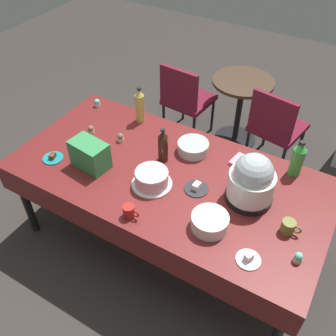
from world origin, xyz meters
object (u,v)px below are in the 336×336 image
Objects in this scene: cupcake_lemon at (97,103)px; soda_bottle_cola at (163,146)px; cupcake_vanilla at (298,258)px; soda_bottle_ginger_ale at (140,106)px; slow_cooker at (252,181)px; soda_carton at (90,155)px; soda_bottle_lime_soda at (298,159)px; glass_salad_bowl at (193,147)px; dessert_plate_charcoal at (196,188)px; cupcake_berry at (266,172)px; frosted_layer_cake at (152,179)px; maroon_chair_left at (185,97)px; cupcake_mint at (91,130)px; coffee_mug_olive at (288,227)px; ceramic_snack_bowl at (210,222)px; cupcake_cocoa at (120,138)px; potluck_table at (168,180)px; dessert_plate_white at (248,259)px; dessert_plate_teal at (53,157)px; coffee_mug_red at (129,211)px; maroon_chair_right at (275,125)px; round_cafe_table at (240,100)px.

cupcake_lemon is 0.90m from soda_bottle_cola.
cupcake_vanilla is 0.22× the size of soda_bottle_ginger_ale.
slow_cooker is 5.21× the size of cupcake_lemon.
soda_carton is (0.00, -0.63, -0.04)m from soda_bottle_ginger_ale.
slow_cooker reaches higher than soda_bottle_lime_soda.
glass_salad_bowl is 1.41× the size of dessert_plate_charcoal.
soda_bottle_ginger_ale is at bearing 155.48° from cupcake_vanilla.
cupcake_berry is at bearing 85.45° from slow_cooker.
frosted_layer_cake is 1.56m from maroon_chair_left.
cupcake_mint is 1.25m from maroon_chair_left.
cupcake_lemon is 1.00× the size of cupcake_mint.
soda_carton reaches higher than coffee_mug_olive.
cupcake_cocoa is (-0.94, 0.41, -0.01)m from ceramic_snack_bowl.
ceramic_snack_bowl reaches higher than dessert_plate_charcoal.
potluck_table is 8.07× the size of frosted_layer_cake.
cupcake_vanilla is 0.68m from cupcake_berry.
dessert_plate_charcoal is at bearing 19.74° from soda_carton.
ceramic_snack_bowl is 0.61m from cupcake_berry.
soda_carton reaches higher than dessert_plate_white.
ceramic_snack_bowl is at bearing 0.39° from dessert_plate_teal.
slow_cooker is at bearing -4.17° from soda_bottle_cola.
coffee_mug_red is at bearing -36.25° from cupcake_mint.
ceramic_snack_bowl is 0.82× the size of soda_bottle_cola.
coffee_mug_red is (-0.05, -0.74, 0.00)m from glass_salad_bowl.
dessert_plate_white is 0.46× the size of soda_bottle_ginger_ale.
coffee_mug_red is at bearing -60.38° from soda_bottle_ginger_ale.
soda_bottle_ginger_ale reaches higher than cupcake_lemon.
cupcake_berry is (1.53, -0.10, 0.00)m from cupcake_lemon.
cupcake_vanilla is 2.03m from cupcake_lemon.
coffee_mug_olive reaches higher than cupcake_lemon.
glass_salad_bowl is 0.25m from soda_bottle_cola.
slow_cooker is 1.32m from maroon_chair_right.
cupcake_mint is 0.60× the size of coffee_mug_red.
soda_bottle_lime_soda reaches higher than round_cafe_table.
maroon_chair_left is (-0.60, 1.00, -0.30)m from glass_salad_bowl.
soda_carton is (-0.40, -0.31, -0.03)m from soda_bottle_cola.
cupcake_cocoa is at bearing 156.68° from ceramic_snack_bowl.
potluck_table is 0.31m from glass_salad_bowl.
soda_bottle_lime_soda is at bearing -67.19° from maroon_chair_right.
maroon_chair_right is (-0.06, 1.57, -0.30)m from ceramic_snack_bowl.
soda_bottle_ginger_ale is at bearing 174.40° from cupcake_berry.
cupcake_cocoa is 0.26m from cupcake_mint.
cupcake_cocoa is at bearing 176.57° from soda_bottle_cola.
soda_bottle_cola reaches higher than cupcake_lemon.
round_cafe_table is at bearing 112.77° from slow_cooker.
cupcake_lemon is 0.22× the size of soda_bottle_ginger_ale.
potluck_table is 0.46m from coffee_mug_red.
slow_cooker is 1.41m from dessert_plate_teal.
round_cafe_table is (0.89, 1.10, -0.28)m from cupcake_lemon.
ceramic_snack_bowl is 1.59× the size of dessert_plate_white.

